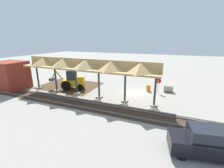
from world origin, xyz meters
The scene contains 11 objects.
ground_plane centered at (0.00, 0.00, 0.00)m, with size 120.00×120.00×0.00m, color gray.
dirt_work_zone centered at (10.67, 0.49, 0.00)m, with size 9.15×7.00×0.01m, color #4C3823.
platform_canopy centered at (5.56, 3.50, 4.16)m, with size 18.23×3.20×4.90m.
rail_tracks centered at (0.00, 6.13, 0.03)m, with size 60.00×2.58×0.15m.
stop_sign centered at (-2.87, -1.39, 1.50)m, with size 0.75×0.20×2.09m.
backhoe centered at (9.23, 1.65, 1.27)m, with size 5.17×2.99×2.82m.
dirt_mound centered at (12.25, -0.61, 0.00)m, with size 3.82×3.82×1.33m, color #4C3823.
concrete_pipe centered at (-4.25, -2.23, 0.47)m, with size 1.25×1.00×0.94m.
brick_utility_building centered at (17.91, 4.94, 2.04)m, with size 4.33×3.71×4.09m, color maroon.
distant_parked_car centered at (-6.81, 9.89, 0.98)m, with size 4.45×2.48×1.98m.
traffic_barrel centered at (-1.56, -1.52, 0.45)m, with size 0.56×0.56×0.90m, color orange.
Camera 1 is at (-4.35, 19.50, 7.15)m, focal length 24.00 mm.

